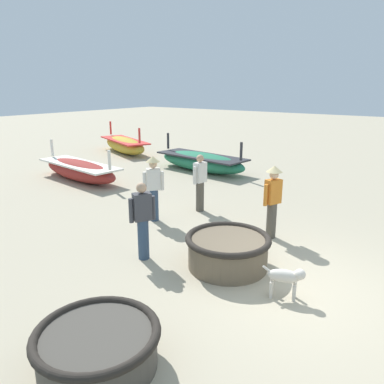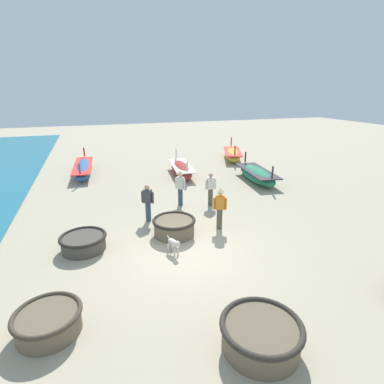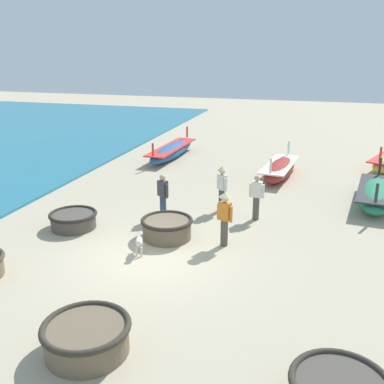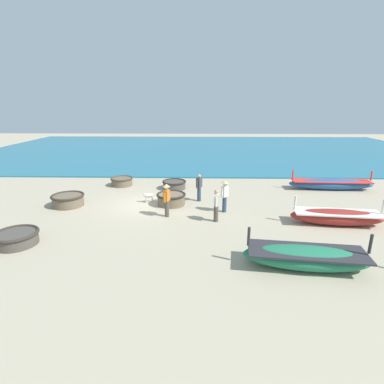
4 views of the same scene
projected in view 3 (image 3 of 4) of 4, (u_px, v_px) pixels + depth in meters
The scene contains 12 objects.
ground_plane at pixel (150, 256), 12.76m from camera, with size 80.00×80.00×0.00m, color tan.
coracle_nearest at pixel (167, 227), 13.87m from camera, with size 1.62×1.62×0.64m.
coracle_beside_post at pixel (87, 336), 8.67m from camera, with size 1.75×1.75×0.64m.
coracle_front_right at pixel (73, 219), 14.66m from camera, with size 1.56×1.56×0.53m.
long_boat_red_hull at pixel (172, 151), 23.94m from camera, with size 1.30×5.38×1.27m.
long_boat_green_hull at pixel (280, 169), 20.34m from camera, with size 1.54×4.23×1.31m.
long_boat_blue_hull at pixel (376, 194), 16.83m from camera, with size 1.79×4.34×1.36m.
fisherman_hauling at pixel (163, 195), 15.31m from camera, with size 0.47×0.36×1.57m.
fisherman_standing_right at pixel (222, 185), 15.98m from camera, with size 0.41×0.39×1.67m.
fisherman_by_coracle at pixel (225, 215), 13.16m from camera, with size 0.50×0.36×1.67m.
fisherman_crouching at pixel (256, 196), 15.21m from camera, with size 0.53×0.24×1.57m.
dog at pixel (139, 242), 12.76m from camera, with size 0.36×0.66×0.55m.
Camera 3 is at (4.40, -10.76, 5.69)m, focal length 42.00 mm.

